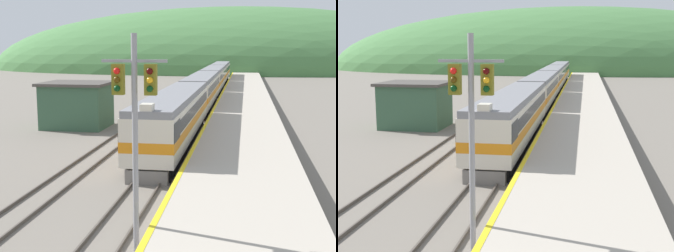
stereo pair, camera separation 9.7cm
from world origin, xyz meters
TOP-DOWN VIEW (x-y plane):
  - track_main at (0.00, 70.00)m, footprint 1.52×180.00m
  - track_siding at (-4.57, 70.00)m, footprint 1.52×180.00m
  - platform at (4.89, 50.00)m, footprint 6.15×140.00m
  - distant_hills at (0.00, 135.54)m, footprint 151.27×68.07m
  - station_shed at (-9.76, 29.70)m, footprint 5.88×5.26m
  - express_train_lead_car at (0.00, 23.18)m, footprint 2.96×20.39m
  - carriage_second at (0.00, 44.21)m, footprint 2.95×19.44m
  - carriage_third at (0.00, 64.54)m, footprint 2.95×19.44m
  - carriage_fourth at (0.00, 84.86)m, footprint 2.95×19.44m
  - signal_mast_main at (1.34, 5.36)m, footprint 2.20×0.42m

SIDE VIEW (x-z plane):
  - distant_hills at x=0.00m, z-range -18.75..18.75m
  - track_main at x=0.00m, z-range 0.00..0.16m
  - track_siding at x=-4.57m, z-range 0.00..0.16m
  - platform at x=4.89m, z-range -0.01..1.05m
  - station_shed at x=-9.76m, z-range 0.02..4.04m
  - carriage_second at x=0.00m, z-range 0.17..4.04m
  - carriage_third at x=0.00m, z-range 0.17..4.04m
  - carriage_fourth at x=0.00m, z-range 0.17..4.04m
  - express_train_lead_car at x=0.00m, z-range 0.00..4.23m
  - signal_mast_main at x=1.34m, z-range 1.18..8.75m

